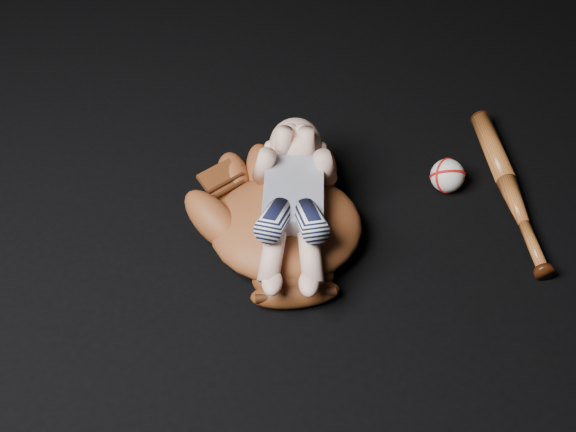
# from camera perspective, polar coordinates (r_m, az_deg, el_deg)

# --- Properties ---
(baseball_glove) EXTENTS (0.38, 0.43, 0.13)m
(baseball_glove) POSITION_cam_1_polar(r_m,az_deg,el_deg) (1.38, -0.18, -0.40)
(baseball_glove) COLOR brown
(baseball_glove) RESTS_ON ground
(newborn_baby) EXTENTS (0.25, 0.42, 0.16)m
(newborn_baby) POSITION_cam_1_polar(r_m,az_deg,el_deg) (1.33, 0.42, 1.21)
(newborn_baby) COLOR #DAA28C
(newborn_baby) RESTS_ON baseball_glove
(baseball_bat) EXTENTS (0.07, 0.46, 0.04)m
(baseball_bat) POSITION_cam_1_polar(r_m,az_deg,el_deg) (1.57, 17.12, 2.02)
(baseball_bat) COLOR #A55220
(baseball_bat) RESTS_ON ground
(baseball) EXTENTS (0.09, 0.09, 0.07)m
(baseball) POSITION_cam_1_polar(r_m,az_deg,el_deg) (1.55, 12.48, 3.13)
(baseball) COLOR white
(baseball) RESTS_ON ground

